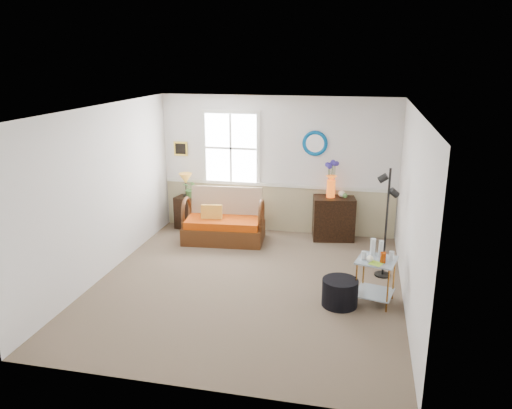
% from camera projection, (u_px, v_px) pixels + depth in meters
% --- Properties ---
extents(floor, '(4.50, 5.00, 0.01)m').
position_uv_depth(floor, '(248.00, 284.00, 7.48)').
color(floor, '#766450').
rests_on(floor, ground).
extents(ceiling, '(4.50, 5.00, 0.01)m').
position_uv_depth(ceiling, '(247.00, 109.00, 6.74)').
color(ceiling, white).
rests_on(ceiling, walls).
extents(walls, '(4.51, 5.01, 2.60)m').
position_uv_depth(walls, '(247.00, 201.00, 7.11)').
color(walls, silver).
rests_on(walls, floor).
extents(wainscot, '(4.46, 0.02, 0.90)m').
position_uv_depth(wainscot, '(277.00, 208.00, 9.67)').
color(wainscot, tan).
rests_on(wainscot, walls).
extents(chair_rail, '(4.46, 0.04, 0.06)m').
position_uv_depth(chair_rail, '(277.00, 185.00, 9.53)').
color(chair_rail, white).
rests_on(chair_rail, walls).
extents(window, '(1.14, 0.06, 1.44)m').
position_uv_depth(window, '(231.00, 148.00, 9.52)').
color(window, white).
rests_on(window, walls).
extents(picture, '(0.28, 0.03, 0.28)m').
position_uv_depth(picture, '(181.00, 149.00, 9.75)').
color(picture, gold).
rests_on(picture, walls).
extents(mirror, '(0.47, 0.07, 0.47)m').
position_uv_depth(mirror, '(315.00, 143.00, 9.16)').
color(mirror, '#065CA8').
rests_on(mirror, walls).
extents(loveseat, '(1.51, 0.94, 0.95)m').
position_uv_depth(loveseat, '(224.00, 216.00, 9.12)').
color(loveseat, '#4B230D').
rests_on(loveseat, floor).
extents(throw_pillow, '(0.39, 0.16, 0.38)m').
position_uv_depth(throw_pillow, '(212.00, 215.00, 9.09)').
color(throw_pillow, orange).
rests_on(throw_pillow, loveseat).
extents(lamp_stand, '(0.43, 0.43, 0.64)m').
position_uv_depth(lamp_stand, '(186.00, 212.00, 9.88)').
color(lamp_stand, black).
rests_on(lamp_stand, floor).
extents(table_lamp, '(0.30, 0.30, 0.47)m').
position_uv_depth(table_lamp, '(186.00, 185.00, 9.72)').
color(table_lamp, '#BC7D28').
rests_on(table_lamp, lamp_stand).
extents(potted_plant, '(0.43, 0.44, 0.27)m').
position_uv_depth(potted_plant, '(192.00, 191.00, 9.69)').
color(potted_plant, '#4B7A3C').
rests_on(potted_plant, lamp_stand).
extents(cabinet, '(0.82, 0.60, 0.80)m').
position_uv_depth(cabinet, '(333.00, 218.00, 9.25)').
color(cabinet, black).
rests_on(cabinet, floor).
extents(flower_vase, '(0.23, 0.23, 0.67)m').
position_uv_depth(flower_vase, '(331.00, 179.00, 9.05)').
color(flower_vase, '#D34C0E').
rests_on(flower_vase, cabinet).
extents(side_table, '(0.60, 0.60, 0.64)m').
position_uv_depth(side_table, '(375.00, 281.00, 6.85)').
color(side_table, '#9F6320').
rests_on(side_table, floor).
extents(tabletop_items, '(0.54, 0.54, 0.24)m').
position_uv_depth(tabletop_items, '(378.00, 251.00, 6.72)').
color(tabletop_items, silver).
rests_on(tabletop_items, side_table).
extents(floor_lamp, '(0.26, 0.26, 1.71)m').
position_uv_depth(floor_lamp, '(386.00, 224.00, 7.54)').
color(floor_lamp, black).
rests_on(floor_lamp, floor).
extents(ottoman, '(0.64, 0.64, 0.38)m').
position_uv_depth(ottoman, '(340.00, 292.00, 6.80)').
color(ottoman, black).
rests_on(ottoman, floor).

